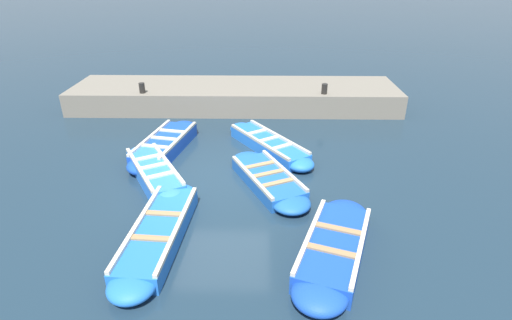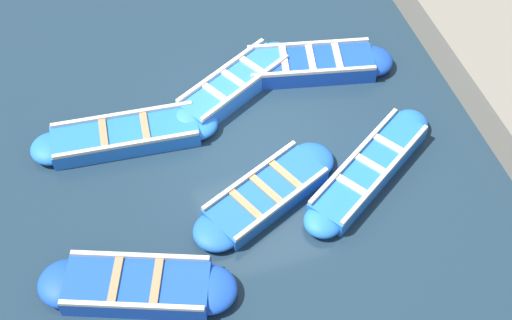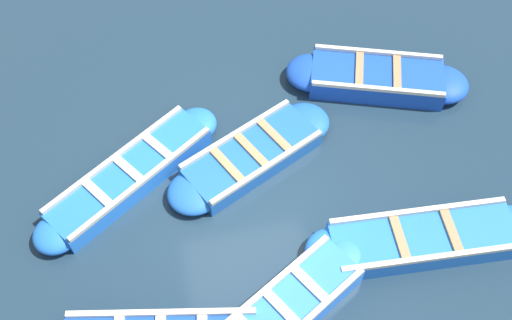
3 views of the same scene
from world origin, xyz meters
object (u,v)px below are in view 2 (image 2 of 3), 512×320
boat_far_corner (266,194)px  boat_outer_left (126,136)px  boat_outer_right (234,86)px  boat_bow_out (310,65)px  boat_alongside (137,286)px  boat_tucked (369,170)px

boat_far_corner → boat_outer_left: (2.20, -2.13, 0.02)m
boat_outer_right → boat_bow_out: (-1.72, -0.11, -0.00)m
boat_alongside → boat_outer_right: bearing=-125.1°
boat_outer_right → boat_far_corner: 2.81m
boat_outer_left → boat_bow_out: (-4.11, -0.78, 0.02)m
boat_far_corner → boat_alongside: bearing=24.4°
boat_outer_left → boat_alongside: (0.42, 3.32, 0.01)m
boat_far_corner → boat_bow_out: 3.48m
boat_tucked → boat_alongside: boat_alongside is taller
boat_far_corner → boat_tucked: boat_tucked is taller
boat_tucked → boat_bow_out: 2.95m
boat_outer_right → boat_alongside: (2.81, 3.99, -0.01)m
boat_outer_left → boat_bow_out: bearing=-169.2°
boat_outer_left → boat_outer_right: bearing=-164.3°
boat_far_corner → boat_outer_right: bearing=-93.8°
boat_outer_right → boat_far_corner: bearing=86.2°
boat_tucked → boat_bow_out: boat_bow_out is taller
boat_outer_right → boat_tucked: 3.38m
boat_outer_right → boat_outer_left: 2.48m
boat_outer_left → boat_bow_out: boat_bow_out is taller
boat_far_corner → boat_bow_out: (-1.91, -2.91, 0.04)m
boat_far_corner → boat_tucked: 2.02m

